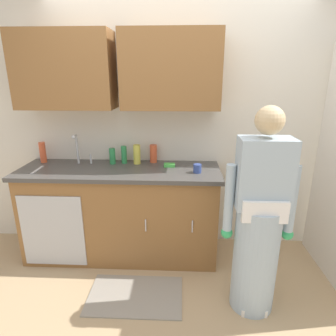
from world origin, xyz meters
name	(u,v)px	position (x,y,z in m)	size (l,w,h in m)	color
ground_plane	(173,302)	(0.00, 0.00, 0.00)	(9.00, 9.00, 0.00)	tan
kitchen_wall_with_uppers	(163,110)	(-0.14, 0.99, 1.48)	(4.80, 0.44, 2.70)	silver
counter_cabinet	(122,214)	(-0.55, 0.70, 0.45)	(1.90, 0.62, 0.90)	brown
countertop	(119,170)	(-0.55, 0.70, 0.92)	(1.96, 0.66, 0.04)	#474442
sink	(78,169)	(-0.97, 0.71, 0.93)	(0.50, 0.36, 0.35)	#B7BABF
person_at_sink	(258,230)	(0.64, 0.01, 0.69)	(0.55, 0.34, 1.62)	white
floor_mat	(135,295)	(-0.32, 0.05, 0.01)	(0.80, 0.50, 0.01)	gray
bottle_water_short	(137,154)	(-0.40, 0.87, 1.04)	(0.07, 0.07, 0.20)	#D8D14C
bottle_dish_liquid	(112,156)	(-0.65, 0.86, 1.02)	(0.06, 0.06, 0.16)	#2D8C4C
bottle_cleaner_spray	(124,155)	(-0.54, 0.88, 1.03)	(0.06, 0.06, 0.18)	#2D8C4C
bottle_water_tall	(43,152)	(-1.38, 0.87, 1.05)	(0.06, 0.06, 0.21)	#E05933
bottle_soap	(153,154)	(-0.24, 0.93, 1.03)	(0.07, 0.07, 0.19)	#E05933
cup_by_sink	(197,168)	(0.20, 0.61, 0.98)	(0.08, 0.08, 0.08)	#33478C
knife_on_counter	(37,170)	(-1.33, 0.61, 0.94)	(0.24, 0.02, 0.01)	silver
sponge	(170,165)	(-0.06, 0.79, 0.96)	(0.11, 0.07, 0.03)	#4CBF4C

